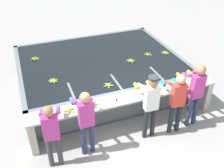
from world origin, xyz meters
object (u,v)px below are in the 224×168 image
banana_bunch_floating_0 (165,53)px  banana_bunch_floating_4 (131,61)px  banana_bunch_floating_3 (148,54)px  banana_bunch_floating_5 (35,59)px  worker_4 (196,90)px  banana_bunch_ledge_1 (194,80)px  worker_0 (51,131)px  banana_bunch_ledge_2 (69,111)px  worker_2 (151,101)px  banana_bunch_floating_1 (108,85)px  banana_bunch_ledge_0 (94,104)px  worker_3 (177,98)px  worker_1 (86,118)px  banana_bunch_floating_2 (53,81)px  knife_0 (117,98)px

banana_bunch_floating_0 → banana_bunch_floating_4: 1.24m
banana_bunch_floating_4 → banana_bunch_floating_0: bearing=4.8°
banana_bunch_floating_3 → banana_bunch_floating_5: bearing=164.0°
worker_4 → banana_bunch_ledge_1: (0.38, 0.55, -0.14)m
worker_0 → banana_bunch_ledge_2: (0.48, 0.55, -0.03)m
worker_0 → worker_2: (2.26, 0.08, 0.09)m
banana_bunch_floating_1 → banana_bunch_ledge_0: banana_bunch_ledge_0 is taller
worker_0 → banana_bunch_ledge_2: bearing=48.9°
worker_3 → banana_bunch_floating_4: worker_3 is taller
worker_1 → banana_bunch_floating_2: worker_1 is taller
banana_bunch_floating_2 → knife_0: size_ratio=0.84×
banana_bunch_floating_2 → worker_4: bearing=-30.9°
worker_1 → banana_bunch_floating_4: 2.93m
banana_bunch_floating_5 → worker_1: bearing=-78.7°
banana_bunch_floating_0 → banana_bunch_floating_3: bearing=171.3°
banana_bunch_ledge_2 → knife_0: bearing=3.4°
worker_1 → worker_4: bearing=-0.3°
banana_bunch_ledge_0 → banana_bunch_ledge_1: bearing=0.9°
worker_1 → banana_bunch_floating_4: bearing=47.0°
worker_0 → worker_3: size_ratio=0.97×
worker_2 → banana_bunch_ledge_1: 1.69m
banana_bunch_ledge_1 → banana_bunch_floating_4: bearing=124.6°
worker_3 → banana_bunch_floating_1: 1.74m
worker_3 → banana_bunch_ledge_2: worker_3 is taller
banana_bunch_floating_0 → banana_bunch_ledge_1: bearing=-94.3°
banana_bunch_floating_2 → banana_bunch_floating_3: bearing=9.3°
banana_bunch_floating_0 → banana_bunch_floating_5: size_ratio=1.00×
banana_bunch_floating_0 → banana_bunch_floating_3: (-0.57, 0.09, 0.00)m
banana_bunch_floating_2 → banana_bunch_ledge_2: size_ratio=1.02×
worker_0 → worker_3: worker_3 is taller
worker_2 → banana_bunch_ledge_2: size_ratio=6.16×
banana_bunch_floating_2 → banana_bunch_floating_4: size_ratio=1.00×
worker_0 → banana_bunch_floating_3: bearing=35.5°
banana_bunch_floating_1 → knife_0: (-0.01, -0.60, -0.01)m
worker_2 → banana_bunch_floating_5: 3.96m
banana_bunch_floating_3 → worker_1: bearing=-138.8°
worker_2 → banana_bunch_floating_4: worker_2 is taller
worker_4 → banana_bunch_floating_1: (-1.81, 1.14, -0.15)m
worker_2 → banana_bunch_floating_5: size_ratio=6.07×
knife_0 → worker_1: bearing=-150.1°
worker_0 → banana_bunch_ledge_2: size_ratio=5.75×
banana_bunch_ledge_0 → knife_0: bearing=3.3°
worker_0 → worker_1: worker_1 is taller
worker_4 → knife_0: worker_4 is taller
worker_0 → worker_2: worker_2 is taller
worker_4 → banana_bunch_floating_4: bearing=108.6°
banana_bunch_floating_1 → banana_bunch_floating_5: size_ratio=0.98×
banana_bunch_floating_2 → banana_bunch_floating_0: bearing=6.5°
worker_1 → worker_0: bearing=-172.3°
banana_bunch_floating_2 → banana_bunch_ledge_0: 1.51m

